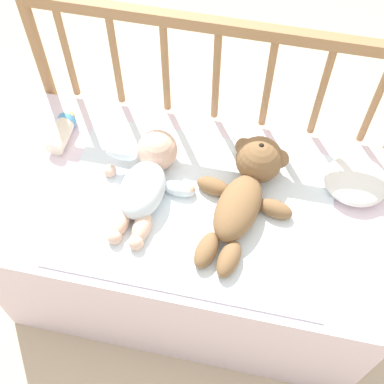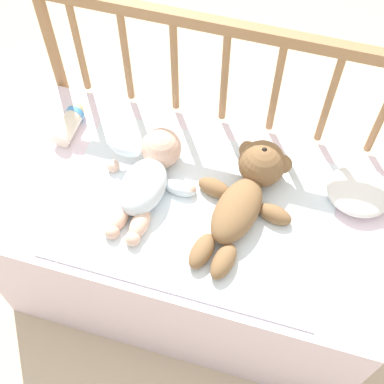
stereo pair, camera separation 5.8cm
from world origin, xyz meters
name	(u,v)px [view 2 (the right image)]	position (x,y,z in m)	size (l,w,h in m)	color
ground_plane	(192,275)	(0.00, 0.00, 0.00)	(12.00, 12.00, 0.00)	#C6B293
crib_mattress	(193,243)	(0.00, 0.00, 0.26)	(1.14, 0.61, 0.51)	silver
crib_rail	(223,94)	(0.00, 0.33, 0.62)	(1.14, 0.04, 0.89)	#997047
blanket	(196,209)	(0.02, -0.02, 0.52)	(0.75, 0.52, 0.01)	white
teddy_bear	(247,192)	(0.14, 0.04, 0.57)	(0.29, 0.43, 0.14)	olive
baby	(148,176)	(-0.14, 0.02, 0.56)	(0.28, 0.36, 0.12)	white
small_pillow	(359,191)	(0.45, 0.15, 0.54)	(0.18, 0.17, 0.06)	white
baby_bottle	(70,123)	(-0.44, 0.15, 0.54)	(0.06, 0.15, 0.06)	#F4E5CC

